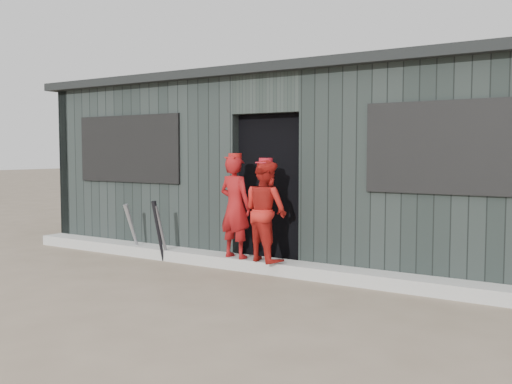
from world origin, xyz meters
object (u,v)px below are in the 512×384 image
Objects in this scene: bat_left at (133,230)px; bat_right at (158,231)px; bat_mid at (162,233)px; player_red_right at (266,211)px; player_red_left at (235,207)px; player_grey_back at (326,218)px; dugout at (317,166)px.

bat_right reaches higher than bat_left.
player_red_right is at bearing 4.93° from bat_mid.
bat_left is at bearing 22.50° from player_red_right.
player_red_right is at bearing 1.04° from bat_left.
bat_mid is (0.64, -0.10, 0.01)m from bat_left.
player_red_left is 1.19m from player_grey_back.
player_red_left is at bearing 17.11° from player_grey_back.
player_red_right is at bearing 6.19° from bat_right.
player_red_left is 1.05× the size of player_red_right.
player_grey_back is (0.49, 0.70, -0.13)m from player_red_right.
player_grey_back is 1.40m from dugout.
dugout is (0.27, 1.77, 0.48)m from player_red_left.
bat_mid is 2.25m from player_grey_back.
player_red_left is at bearing 23.06° from player_red_right.
player_red_left reaches higher than player_grey_back.
bat_mid is 2.53m from dugout.
bat_left is 0.64m from bat_right.
dugout is at bearing 41.19° from bat_left.
player_red_right is at bearing 35.06° from player_grey_back.
bat_right is 0.65× the size of player_red_left.
bat_right is 1.66m from player_red_right.
bat_right is at bearing 27.64° from player_red_right.
bat_mid is at bearing 60.48° from bat_right.
dugout is at bearing -78.04° from player_grey_back.
bat_mid is at bearing 26.39° from player_red_right.
dugout is at bearing 53.31° from bat_mid.
player_red_left is at bearing -98.70° from dugout.
bat_mid is 0.05m from bat_right.
player_grey_back is (2.72, 0.74, 0.27)m from bat_left.
bat_right is 2.28m from player_grey_back.
player_red_left is (1.14, 0.12, 0.41)m from bat_mid.
player_grey_back reaches higher than bat_mid.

